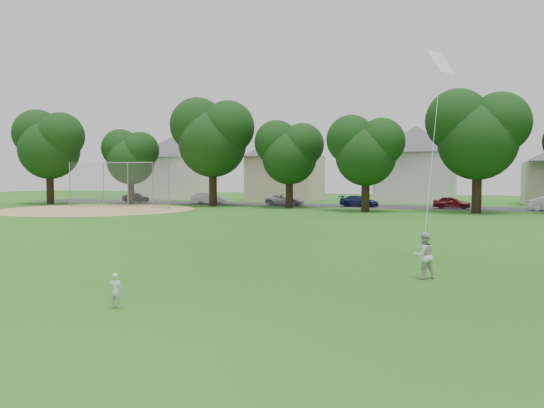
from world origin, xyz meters
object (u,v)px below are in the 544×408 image
at_px(baseball_backstop, 125,185).
at_px(older_boy, 424,256).
at_px(toddler, 116,291).
at_px(kite, 433,147).

bearing_deg(baseball_backstop, older_boy, -41.71).
xyz_separation_m(toddler, kite, (6.45, 7.71, 3.58)).
bearing_deg(kite, baseball_backstop, 140.04).
bearing_deg(kite, older_boy, -94.17).
distance_m(older_boy, kite, 3.63).
bearing_deg(kite, toddler, -129.93).
height_order(kite, baseball_backstop, kite).
bearing_deg(older_boy, kite, -131.20).
bearing_deg(toddler, baseball_backstop, -72.33).
xyz_separation_m(toddler, older_boy, (6.34, 6.17, 0.28)).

